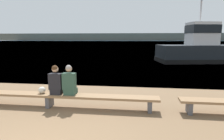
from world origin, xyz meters
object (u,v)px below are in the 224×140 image
Objects in this scene: shopping_bag at (42,90)px; tugboat_red at (198,50)px; bench_main at (49,96)px; person_left at (56,82)px; person_right at (70,82)px.

shopping_bag is 0.03× the size of tugboat_red.
shopping_bag is (-0.26, 0.03, 0.19)m from bench_main.
person_left is 4.00× the size of shopping_bag.
shopping_bag is (-0.51, 0.02, -0.30)m from person_left.
bench_main is 0.32m from shopping_bag.
person_left is 0.98× the size of person_right.
person_left is 16.02m from tugboat_red.
person_right reaches higher than shopping_bag.
shopping_bag is at bearing 177.89° from person_left.
person_left is at bearing -2.11° from shopping_bag.
person_right is at bearing 140.07° from tugboat_red.
person_left is 0.59m from shopping_bag.
tugboat_red reaches higher than person_left.
tugboat_red reaches higher than person_right.
tugboat_red is at bearing 58.41° from bench_main.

